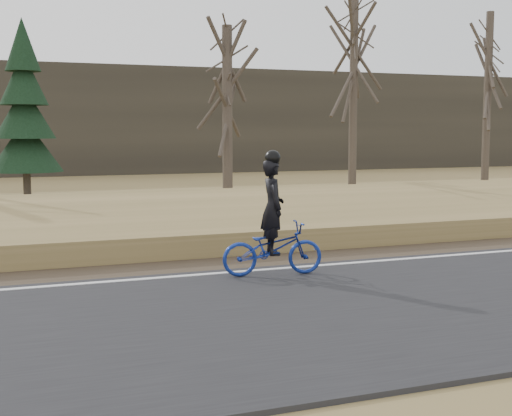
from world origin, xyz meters
name	(u,v)px	position (x,y,z in m)	size (l,w,h in m)	color
ground	(500,257)	(0.00, 0.00, 0.00)	(120.00, 120.00, 0.00)	#987E4D
edge_line	(493,252)	(0.00, 0.20, 0.07)	(120.00, 0.12, 0.01)	silver
shoulder	(461,247)	(0.00, 1.20, 0.02)	(120.00, 1.60, 0.04)	#473A2B
embankment	(385,220)	(0.00, 4.20, 0.22)	(120.00, 5.00, 0.44)	#987E4D
ballast	(317,205)	(0.00, 8.00, 0.23)	(120.00, 3.00, 0.45)	slate
railroad	(317,195)	(0.00, 8.00, 0.53)	(120.00, 2.40, 0.29)	black
treeline_backdrop	(149,121)	(0.00, 30.00, 3.00)	(120.00, 4.00, 6.00)	#383328
cyclist	(273,236)	(-4.89, -0.25, 0.71)	(1.75, 0.82, 2.07)	navy
bare_tree_near_left	(227,113)	(-0.99, 13.24, 3.06)	(0.36, 0.36, 6.13)	#4C4338
bare_tree_center	(354,76)	(6.05, 16.75, 4.78)	(0.36, 0.36, 9.56)	#4C4338
bare_tree_right	(487,98)	(12.52, 15.84, 3.89)	(0.36, 0.36, 7.79)	#4C4338
conifer	(25,114)	(-7.72, 15.85, 3.03)	(2.60, 2.60, 6.41)	#4C4338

